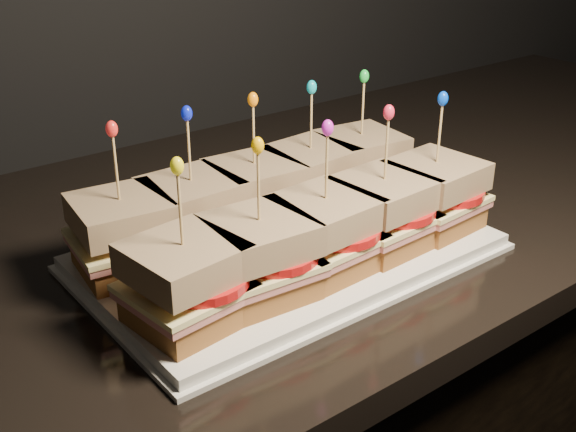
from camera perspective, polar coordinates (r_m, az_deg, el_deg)
granite_slab at (r=0.91m, az=-5.85°, el=-1.97°), size 2.31×0.71×0.04m
platter at (r=0.82m, az=-0.00°, el=-2.91°), size 0.44×0.27×0.02m
platter_rim at (r=0.82m, az=-0.00°, el=-3.28°), size 0.45×0.28×0.01m
sandwich_0_bread_bot at (r=0.78m, az=-12.70°, el=-3.26°), size 0.10×0.10×0.03m
sandwich_0_ham at (r=0.78m, az=-12.81°, el=-2.17°), size 0.11×0.11×0.01m
sandwich_0_cheese at (r=0.77m, az=-12.86°, el=-1.70°), size 0.12×0.11×0.01m
sandwich_0_tomato at (r=0.77m, az=-11.92°, el=-1.12°), size 0.09×0.09×0.01m
sandwich_0_bread_top at (r=0.76m, az=-13.06°, el=0.18°), size 0.11×0.11×0.03m
sandwich_0_pick at (r=0.74m, az=-13.40°, el=3.41°), size 0.00×0.00×0.09m
sandwich_0_frill at (r=0.73m, az=-13.76°, el=6.70°), size 0.01×0.01×0.02m
sandwich_1_bread_bot at (r=0.82m, az=-7.41°, el=-1.59°), size 0.09×0.09×0.03m
sandwich_1_ham at (r=0.81m, az=-7.48°, el=-0.52°), size 0.10×0.10×0.01m
sandwich_1_cheese at (r=0.81m, az=-7.51°, el=-0.07°), size 0.10×0.10×0.01m
sandwich_1_tomato at (r=0.80m, az=-6.58°, el=0.49°), size 0.09×0.09×0.01m
sandwich_1_bread_top at (r=0.79m, az=-7.62°, el=1.76°), size 0.10×0.10×0.03m
sandwich_1_pick at (r=0.78m, az=-7.81°, el=4.87°), size 0.00×0.00×0.09m
sandwich_1_frill at (r=0.76m, az=-8.01°, el=8.04°), size 0.01×0.01×0.02m
sandwich_2_bread_bot at (r=0.86m, az=-2.59°, el=-0.04°), size 0.10×0.10×0.03m
sandwich_2_ham at (r=0.85m, az=-2.62°, el=0.98°), size 0.11×0.11×0.01m
sandwich_2_cheese at (r=0.85m, az=-2.63°, el=1.41°), size 0.11×0.11×0.01m
sandwich_2_tomato at (r=0.85m, az=-1.74°, el=1.95°), size 0.09×0.09×0.01m
sandwich_2_bread_top at (r=0.84m, az=-2.66°, el=3.17°), size 0.10×0.10×0.03m
sandwich_2_pick at (r=0.82m, az=-2.73°, el=6.16°), size 0.00×0.00×0.09m
sandwich_2_frill at (r=0.81m, az=-2.79°, el=9.18°), size 0.01×0.01×0.02m
sandwich_3_bread_bot at (r=0.90m, az=1.76°, el=1.35°), size 0.10×0.10×0.03m
sandwich_3_ham at (r=0.90m, az=1.77°, el=2.33°), size 0.11×0.10×0.01m
sandwich_3_cheese at (r=0.89m, az=1.78°, el=2.75°), size 0.11×0.11×0.01m
sandwich_3_tomato at (r=0.89m, az=2.62°, el=3.25°), size 0.09×0.09×0.01m
sandwich_3_bread_top at (r=0.88m, az=1.80°, el=4.43°), size 0.10×0.10×0.03m
sandwich_3_pick at (r=0.87m, az=1.84°, el=7.27°), size 0.00×0.00×0.09m
sandwich_3_frill at (r=0.86m, az=1.88°, el=10.14°), size 0.01×0.01×0.02m
sandwich_4_bread_bot at (r=0.95m, az=5.67°, el=2.59°), size 0.10×0.10×0.03m
sandwich_4_ham at (r=0.95m, az=5.71°, el=3.53°), size 0.11×0.11×0.01m
sandwich_4_cheese at (r=0.95m, az=5.73°, el=3.92°), size 0.12×0.11×0.01m
sandwich_4_tomato at (r=0.95m, az=6.53°, el=4.40°), size 0.09×0.09×0.01m
sandwich_4_bread_top at (r=0.94m, az=5.80°, el=5.52°), size 0.11×0.11×0.03m
sandwich_4_pick at (r=0.92m, az=5.92°, el=8.22°), size 0.00×0.00×0.09m
sandwich_4_frill at (r=0.91m, az=6.05°, el=10.93°), size 0.01×0.01×0.02m
sandwich_5_bread_bot at (r=0.68m, az=-7.98°, el=-7.30°), size 0.10×0.10×0.03m
sandwich_5_ham at (r=0.68m, az=-8.06°, el=-6.10°), size 0.11×0.11×0.01m
sandwich_5_cheese at (r=0.67m, az=-8.10°, el=-5.58°), size 0.11×0.11×0.01m
sandwich_5_tomato at (r=0.67m, az=-6.99°, el=-4.93°), size 0.09×0.09×0.01m
sandwich_5_bread_top at (r=0.66m, az=-8.25°, el=-3.48°), size 0.10×0.10×0.03m
sandwich_5_pick at (r=0.64m, az=-8.50°, el=0.15°), size 0.00×0.00×0.09m
sandwich_5_frill at (r=0.62m, az=-8.76°, el=3.93°), size 0.01×0.01×0.02m
sandwich_6_bread_bot at (r=0.72m, az=-2.21°, el=-5.17°), size 0.10×0.10×0.03m
sandwich_6_ham at (r=0.71m, az=-2.23°, el=-4.00°), size 0.11×0.11×0.01m
sandwich_6_cheese at (r=0.71m, az=-2.24°, el=-3.51°), size 0.11×0.11×0.01m
sandwich_6_tomato at (r=0.71m, az=-1.18°, el=-2.87°), size 0.09×0.09×0.01m
sandwich_6_bread_top at (r=0.70m, az=-2.28°, el=-1.48°), size 0.10×0.10×0.03m
sandwich_6_pick at (r=0.68m, az=-2.34°, el=2.00°), size 0.00×0.00×0.09m
sandwich_6_frill at (r=0.66m, az=-2.41°, el=5.58°), size 0.01×0.01×0.02m
sandwich_7_bread_bot at (r=0.77m, az=2.90°, el=-3.22°), size 0.10×0.10×0.03m
sandwich_7_ham at (r=0.76m, az=2.93°, el=-2.10°), size 0.11×0.10×0.01m
sandwich_7_cheese at (r=0.76m, az=2.94°, el=-1.63°), size 0.11×0.11×0.01m
sandwich_7_tomato at (r=0.76m, az=3.94°, el=-1.03°), size 0.09×0.09×0.01m
sandwich_7_bread_top at (r=0.74m, az=2.99°, el=0.30°), size 0.10×0.10×0.03m
sandwich_7_pick at (r=0.73m, az=3.07°, el=3.60°), size 0.00×0.00×0.09m
sandwich_7_frill at (r=0.71m, az=3.15°, el=6.97°), size 0.01×0.01×0.02m
sandwich_8_bread_bot at (r=0.82m, az=7.39°, el=-1.48°), size 0.10×0.10×0.03m
sandwich_8_ham at (r=0.81m, az=7.45°, el=-0.42°), size 0.11×0.10×0.01m
sandwich_8_cheese at (r=0.81m, az=7.48°, el=0.03°), size 0.11×0.10×0.01m
sandwich_8_tomato at (r=0.81m, az=8.41°, el=0.59°), size 0.09×0.09×0.01m
sandwich_8_bread_top at (r=0.80m, az=7.59°, el=1.85°), size 0.10×0.10×0.03m
sandwich_8_pick at (r=0.78m, az=7.78°, el=4.96°), size 0.00×0.00×0.09m
sandwich_8_frill at (r=0.77m, az=7.97°, el=8.12°), size 0.01×0.01×0.02m
sandwich_9_bread_bot at (r=0.88m, az=11.31°, el=0.05°), size 0.10×0.10×0.03m
sandwich_9_ham at (r=0.87m, az=11.40°, el=1.05°), size 0.11×0.10×0.01m
sandwich_9_cheese at (r=0.87m, az=11.44°, el=1.48°), size 0.11×0.11×0.01m
sandwich_9_tomato at (r=0.87m, az=12.30°, el=2.00°), size 0.09×0.09×0.01m
sandwich_9_bread_top at (r=0.86m, az=11.60°, el=3.20°), size 0.10×0.10×0.03m
sandwich_9_pick at (r=0.84m, az=11.87°, el=6.11°), size 0.00×0.00×0.09m
sandwich_9_frill at (r=0.83m, az=12.14°, el=9.06°), size 0.01×0.01×0.02m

